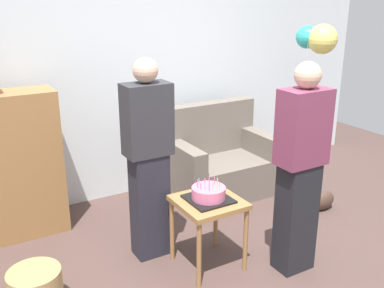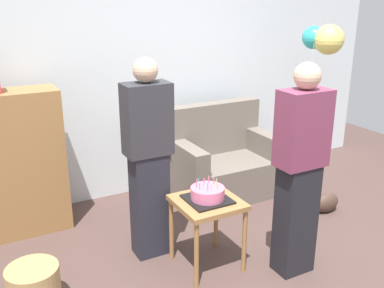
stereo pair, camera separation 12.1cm
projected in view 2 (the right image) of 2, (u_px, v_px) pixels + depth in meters
The scene contains 11 objects.
ground_plane at pixel (254, 283), 3.33m from camera, with size 8.00×8.00×0.00m, color #4C3833.
wall_back at pixel (144, 67), 4.61m from camera, with size 6.00×0.10×2.70m, color silver.
couch at pixel (223, 163), 4.77m from camera, with size 1.10×0.70×0.96m.
bookshelf at pixel (16, 161), 3.87m from camera, with size 0.80×0.36×1.60m.
side_table at pixel (207, 210), 3.41m from camera, with size 0.48×0.48×0.57m.
birthday_cake at pixel (208, 194), 3.37m from camera, with size 0.32×0.32×0.17m.
person_blowing_candles at pixel (148, 159), 3.48m from camera, with size 0.36×0.22×1.63m.
person_holding_cake at pixel (299, 171), 3.24m from camera, with size 0.36×0.22×1.63m.
wicker_basket at pixel (34, 287), 3.05m from camera, with size 0.36×0.36×0.30m, color #A88451.
handbag at pixel (327, 203), 4.40m from camera, with size 0.28×0.14×0.20m, color #473328.
balloon_bunch at pixel (324, 39), 4.57m from camera, with size 0.34×0.43×1.78m.
Camera 2 is at (-1.74, -2.26, 2.06)m, focal length 41.42 mm.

